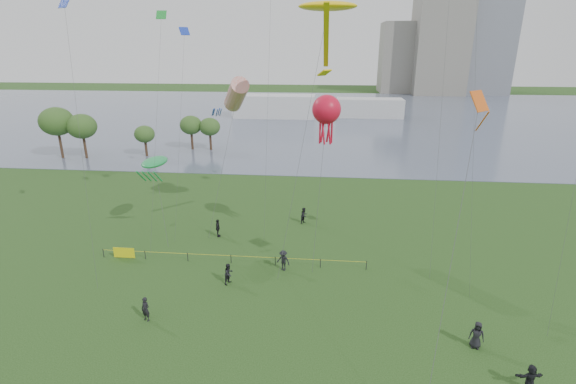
{
  "coord_description": "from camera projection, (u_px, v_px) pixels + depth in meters",
  "views": [
    {
      "loc": [
        2.88,
        -19.68,
        18.41
      ],
      "look_at": [
        0.0,
        10.0,
        8.0
      ],
      "focal_mm": 26.0,
      "sensor_mm": 36.0,
      "label": 1
    }
  ],
  "objects": [
    {
      "name": "kite_stingray",
      "position": [
        328.0,
        7.0,
        32.04
      ],
      "size": [
        5.79,
        9.91,
        21.74
      ],
      "rotation": [
        0.0,
        0.0,
        0.05
      ],
      "color": "#3F3F42"
    },
    {
      "name": "trees",
      "position": [
        112.0,
        125.0,
        72.73
      ],
      "size": [
        28.85,
        13.37,
        8.81
      ],
      "color": "#352418",
      "rests_on": "ground_plane"
    },
    {
      "name": "ground_plane",
      "position": [
        272.0,
        374.0,
        24.83
      ],
      "size": [
        400.0,
        400.0,
        0.0
      ],
      "primitive_type": "plane",
      "color": "#193611"
    },
    {
      "name": "building_mid",
      "position": [
        439.0,
        45.0,
        166.6
      ],
      "size": [
        20.0,
        20.0,
        38.0
      ],
      "primitive_type": "cube",
      "color": "slate",
      "rests_on": "ground_plane"
    },
    {
      "name": "fence",
      "position": [
        165.0,
        255.0,
        37.87
      ],
      "size": [
        24.07,
        0.07,
        1.05
      ],
      "color": "black",
      "rests_on": "ground_plane"
    },
    {
      "name": "kite_octopus",
      "position": [
        326.0,
        110.0,
        34.97
      ],
      "size": [
        2.44,
        4.94,
        14.66
      ],
      "rotation": [
        0.0,
        0.0,
        0.1
      ],
      "color": "#3F3F42"
    },
    {
      "name": "pavilion_left",
      "position": [
        274.0,
        106.0,
        114.2
      ],
      "size": [
        22.0,
        8.0,
        6.0
      ],
      "primitive_type": "cube",
      "color": "silver",
      "rests_on": "ground_plane"
    },
    {
      "name": "spectator_e",
      "position": [
        530.0,
        378.0,
        23.36
      ],
      "size": [
        1.63,
        0.71,
        1.7
      ],
      "primitive_type": "imported",
      "rotation": [
        0.0,
        0.0,
        3.28
      ],
      "color": "black",
      "rests_on": "ground_plane"
    },
    {
      "name": "spectator_a",
      "position": [
        229.0,
        274.0,
        34.02
      ],
      "size": [
        1.01,
        1.09,
        1.79
      ],
      "primitive_type": "imported",
      "rotation": [
        0.0,
        0.0,
        1.08
      ],
      "color": "black",
      "rests_on": "ground_plane"
    },
    {
      "name": "kite_delta",
      "position": [
        477.0,
        119.0,
        23.28
      ],
      "size": [
        4.44,
        10.42,
        16.08
      ],
      "rotation": [
        0.0,
        0.0,
        -0.22
      ],
      "color": "#3F3F42"
    },
    {
      "name": "lake",
      "position": [
        318.0,
        115.0,
        118.79
      ],
      "size": [
        400.0,
        120.0,
        0.08
      ],
      "primitive_type": "cube",
      "color": "slate",
      "rests_on": "ground_plane"
    },
    {
      "name": "spectator_g",
      "position": [
        304.0,
        215.0,
        45.73
      ],
      "size": [
        1.05,
        1.11,
        1.8
      ],
      "primitive_type": "imported",
      "rotation": [
        0.0,
        0.0,
        1.0
      ],
      "color": "black",
      "rests_on": "ground_plane"
    },
    {
      "name": "kite_creature",
      "position": [
        155.0,
        162.0,
        40.97
      ],
      "size": [
        2.89,
        5.02,
        8.08
      ],
      "rotation": [
        0.0,
        0.0,
        0.2
      ],
      "color": "#3F3F42"
    },
    {
      "name": "spectator_d",
      "position": [
        477.0,
        335.0,
        26.71
      ],
      "size": [
        1.04,
        0.82,
        1.88
      ],
      "primitive_type": "imported",
      "rotation": [
        0.0,
        0.0,
        -0.27
      ],
      "color": "black",
      "rests_on": "ground_plane"
    },
    {
      "name": "spectator_b",
      "position": [
        283.0,
        260.0,
        36.02
      ],
      "size": [
        1.39,
        1.08,
        1.89
      ],
      "primitive_type": "imported",
      "rotation": [
        0.0,
        0.0,
        -0.35
      ],
      "color": "black",
      "rests_on": "ground_plane"
    },
    {
      "name": "spectator_c",
      "position": [
        218.0,
        228.0,
        42.45
      ],
      "size": [
        0.72,
        1.19,
        1.89
      ],
      "primitive_type": "imported",
      "rotation": [
        0.0,
        0.0,
        1.82
      ],
      "color": "black",
      "rests_on": "ground_plane"
    },
    {
      "name": "spectator_f",
      "position": [
        146.0,
        309.0,
        29.37
      ],
      "size": [
        0.78,
        0.64,
        1.83
      ],
      "primitive_type": "imported",
      "rotation": [
        0.0,
        0.0,
        -0.36
      ],
      "color": "black",
      "rests_on": "ground_plane"
    },
    {
      "name": "building_low",
      "position": [
        400.0,
        58.0,
        175.16
      ],
      "size": [
        16.0,
        18.0,
        28.0
      ],
      "primitive_type": "cube",
      "color": "slate",
      "rests_on": "ground_plane"
    },
    {
      "name": "kite_windsock",
      "position": [
        236.0,
        95.0,
        41.92
      ],
      "size": [
        4.3,
        7.16,
        15.77
      ],
      "rotation": [
        0.0,
        0.0,
        0.24
      ],
      "color": "#3F3F42"
    },
    {
      "name": "pavilion_right",
      "position": [
        369.0,
        108.0,
        114.82
      ],
      "size": [
        18.0,
        7.0,
        5.0
      ],
      "primitive_type": "cube",
      "color": "silver",
      "rests_on": "ground_plane"
    }
  ]
}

